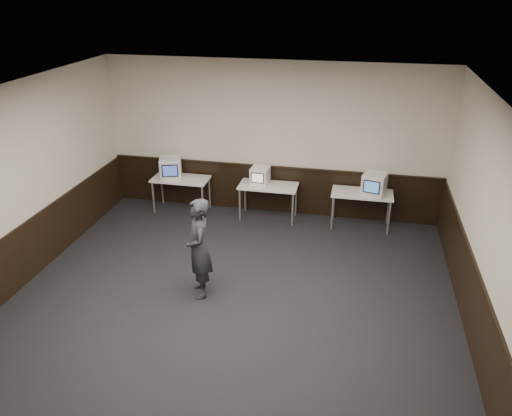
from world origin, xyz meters
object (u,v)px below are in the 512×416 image
at_px(emac_left, 171,168).
at_px(emac_right, 374,184).
at_px(desk_right, 362,196).
at_px(person, 199,249).
at_px(emac_center, 260,176).
at_px(desk_left, 181,181).
at_px(desk_center, 268,188).

xyz_separation_m(emac_left, emac_right, (4.21, -0.02, -0.01)).
height_order(desk_right, person, person).
relative_size(emac_left, emac_right, 1.07).
xyz_separation_m(emac_center, person, (-0.36, -2.98, -0.11)).
bearing_deg(emac_left, desk_left, -11.06).
xyz_separation_m(desk_left, emac_right, (4.01, -0.04, 0.29)).
xyz_separation_m(emac_left, emac_center, (1.92, 0.06, -0.04)).
distance_m(desk_left, desk_right, 3.80).
bearing_deg(desk_right, person, -129.59).
bearing_deg(desk_center, person, -100.34).
xyz_separation_m(desk_right, emac_right, (0.21, -0.04, 0.29)).
bearing_deg(desk_center, emac_left, -179.33).
height_order(desk_center, emac_right, emac_right).
bearing_deg(emac_right, desk_center, -167.19).
bearing_deg(emac_center, person, -92.78).
distance_m(emac_right, person, 3.93).
relative_size(desk_center, emac_left, 2.06).
xyz_separation_m(desk_center, desk_right, (1.90, 0.00, 0.00)).
bearing_deg(desk_right, desk_left, 180.00).
bearing_deg(emac_left, desk_right, -17.74).
bearing_deg(emac_right, desk_left, -166.66).
height_order(desk_left, emac_right, emac_right).
xyz_separation_m(desk_center, person, (-0.54, -2.95, 0.14)).
relative_size(desk_center, emac_right, 2.21).
distance_m(desk_right, person, 3.83).
bearing_deg(person, desk_right, 118.01).
distance_m(desk_left, emac_center, 1.74).
relative_size(emac_left, emac_center, 1.43).
height_order(emac_center, person, person).
bearing_deg(desk_left, emac_center, 1.15).
xyz_separation_m(emac_right, person, (-2.65, -2.91, -0.14)).
bearing_deg(desk_left, desk_center, 0.00).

